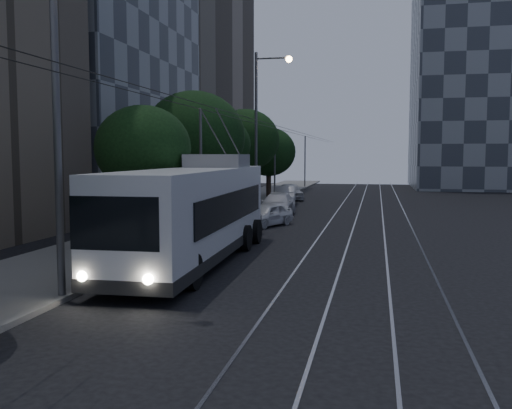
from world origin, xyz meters
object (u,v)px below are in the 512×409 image
object	(u,v)px
pickup_silver	(214,222)
car_white_c	(285,195)
trolleybus	(195,212)
streetlamp_near	(70,63)
car_white_a	(267,215)
streetlamp_far	(262,116)
car_white_b	(277,205)
car_white_d	(290,192)

from	to	relation	value
pickup_silver	car_white_c	world-z (taller)	pickup_silver
trolleybus	streetlamp_near	world-z (taller)	streetlamp_near
car_white_a	car_white_c	world-z (taller)	car_white_c
pickup_silver	car_white_c	xyz separation A→B (m)	(0.31, 18.51, -0.08)
car_white_a	streetlamp_far	xyz separation A→B (m)	(-2.06, 8.99, 5.87)
streetlamp_far	streetlamp_near	bearing A→B (deg)	-89.65
car_white_a	streetlamp_far	bearing A→B (deg)	126.73
streetlamp_near	streetlamp_far	bearing A→B (deg)	90.35
car_white_b	car_white_d	world-z (taller)	car_white_d
car_white_c	car_white_d	size ratio (longest dim) A/B	1.04
car_white_a	car_white_b	distance (m)	5.51
trolleybus	car_white_d	xyz separation A→B (m)	(-0.82, 28.53, -1.06)
pickup_silver	car_white_d	xyz separation A→B (m)	(0.00, 23.30, -0.09)
car_white_a	car_white_c	distance (m)	13.27
trolleybus	car_white_d	distance (m)	28.56
pickup_silver	streetlamp_far	size ratio (longest dim) A/B	0.54
car_white_d	streetlamp_near	bearing A→B (deg)	-110.83
car_white_c	car_white_b	bearing A→B (deg)	-91.71
trolleybus	streetlamp_far	world-z (taller)	streetlamp_far
trolleybus	pickup_silver	bearing A→B (deg)	97.36
pickup_silver	streetlamp_near	xyz separation A→B (m)	(-0.49, -11.25, 5.34)
pickup_silver	streetlamp_near	world-z (taller)	streetlamp_near
car_white_b	car_white_a	bearing A→B (deg)	-86.55
trolleybus	car_white_b	bearing A→B (deg)	87.63
car_white_d	streetlamp_near	size ratio (longest dim) A/B	0.41
pickup_silver	car_white_b	distance (m)	10.84
pickup_silver	car_white_a	bearing A→B (deg)	84.86
car_white_b	car_white_c	world-z (taller)	car_white_c
car_white_c	streetlamp_near	size ratio (longest dim) A/B	0.43
car_white_b	streetlamp_near	world-z (taller)	streetlamp_near
car_white_b	car_white_c	distance (m)	7.76
trolleybus	car_white_b	size ratio (longest dim) A/B	2.73
trolleybus	pickup_silver	size ratio (longest dim) A/B	2.23
pickup_silver	streetlamp_far	xyz separation A→B (m)	(-0.65, 14.28, 5.67)
trolleybus	car_white_a	distance (m)	10.60
car_white_d	car_white_a	bearing A→B (deg)	-105.55
trolleybus	car_white_b	distance (m)	16.05
car_white_c	car_white_d	world-z (taller)	car_white_c
streetlamp_near	car_white_d	bearing A→B (deg)	89.19
trolleybus	car_white_c	distance (m)	23.77
pickup_silver	car_white_a	size ratio (longest dim) A/B	1.62
streetlamp_near	streetlamp_far	xyz separation A→B (m)	(-0.16, 25.53, 0.33)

